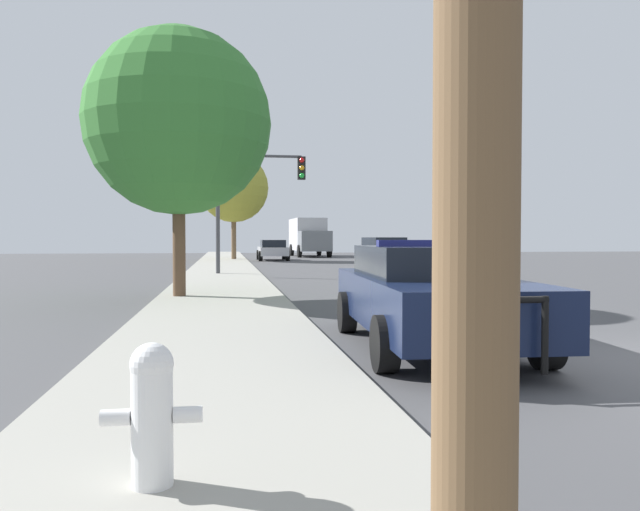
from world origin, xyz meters
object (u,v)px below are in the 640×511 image
at_px(traffic_light, 255,187).
at_px(tree_sidewalk_far, 234,188).
at_px(box_truck, 309,236).
at_px(tree_sidewalk_near, 178,122).
at_px(fire_hydrant, 152,410).
at_px(police_car, 429,293).
at_px(car_background_distant, 273,249).
at_px(car_background_oncoming, 385,253).

xyz_separation_m(traffic_light, tree_sidewalk_far, (-0.58, 16.27, 1.26)).
height_order(box_truck, tree_sidewalk_far, tree_sidewalk_far).
xyz_separation_m(traffic_light, box_truck, (5.56, 25.51, -1.83)).
bearing_deg(traffic_light, tree_sidewalk_near, -103.52).
distance_m(fire_hydrant, tree_sidewalk_far, 37.42).
height_order(police_car, tree_sidewalk_near, tree_sidewalk_near).
distance_m(traffic_light, tree_sidewalk_far, 16.33).
bearing_deg(fire_hydrant, police_car, 55.77).
height_order(car_background_distant, tree_sidewalk_far, tree_sidewalk_far).
distance_m(car_background_distant, tree_sidewalk_near, 27.02).
xyz_separation_m(traffic_light, tree_sidewalk_near, (-2.24, -9.30, 0.77)).
bearing_deg(fire_hydrant, box_truck, 81.27).
bearing_deg(police_car, tree_sidewalk_near, -57.59).
height_order(traffic_light, car_background_distant, traffic_light).
relative_size(police_car, tree_sidewalk_near, 0.80).
bearing_deg(traffic_light, box_truck, 77.71).
height_order(fire_hydrant, box_truck, box_truck).
bearing_deg(box_truck, tree_sidewalk_far, 55.15).
xyz_separation_m(car_background_distant, tree_sidewalk_near, (-4.25, -26.45, 3.52)).
bearing_deg(traffic_light, police_car, -84.23).
bearing_deg(car_background_oncoming, police_car, 72.71).
bearing_deg(traffic_light, tree_sidewalk_far, 92.04).
height_order(police_car, box_truck, box_truck).
relative_size(police_car, traffic_light, 1.07).
height_order(car_background_oncoming, box_truck, box_truck).
bearing_deg(fire_hydrant, traffic_light, 85.71).
relative_size(police_car, car_background_distant, 1.16).
distance_m(car_background_distant, box_truck, 9.13).
bearing_deg(car_background_oncoming, tree_sidewalk_near, 52.12).
relative_size(box_truck, tree_sidewalk_far, 1.11).
bearing_deg(car_background_distant, car_background_oncoming, -73.49).
bearing_deg(tree_sidewalk_far, car_background_oncoming, -62.81).
xyz_separation_m(fire_hydrant, tree_sidewalk_near, (-0.67, 11.59, 3.69)).
xyz_separation_m(fire_hydrant, traffic_light, (1.57, 20.90, 2.92)).
xyz_separation_m(police_car, traffic_light, (-1.64, 16.19, 2.73)).
height_order(car_background_distant, tree_sidewalk_near, tree_sidewalk_near).
distance_m(fire_hydrant, traffic_light, 21.16).
distance_m(car_background_oncoming, car_background_distant, 14.44).
xyz_separation_m(police_car, tree_sidewalk_far, (-2.22, 32.46, 3.99)).
relative_size(police_car, fire_hydrant, 6.30).
bearing_deg(car_background_distant, police_car, -90.55).
bearing_deg(tree_sidewalk_near, tree_sidewalk_far, 86.29).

